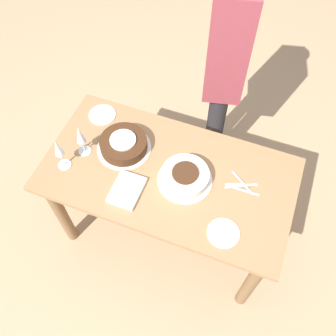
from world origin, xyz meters
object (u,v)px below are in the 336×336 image
(cake_center_white, at_px, (185,177))
(cake_front_chocolate, at_px, (124,144))
(person_cutting, at_px, (226,54))
(wine_glass_far, at_px, (58,149))
(wine_glass_near, at_px, (80,136))

(cake_center_white, bearing_deg, cake_front_chocolate, -10.92)
(cake_front_chocolate, xyz_separation_m, person_cutting, (-0.37, -0.66, 0.21))
(wine_glass_far, distance_m, person_cutting, 1.07)
(wine_glass_far, bearing_deg, person_cutting, -125.35)
(cake_front_chocolate, relative_size, person_cutting, 0.18)
(cake_center_white, height_order, person_cutting, person_cutting)
(cake_center_white, relative_size, person_cutting, 0.18)
(wine_glass_near, height_order, wine_glass_far, wine_glass_far)
(wine_glass_near, bearing_deg, cake_front_chocolate, -153.78)
(wine_glass_near, bearing_deg, cake_center_white, -177.82)
(person_cutting, bearing_deg, wine_glass_far, -48.63)
(cake_center_white, relative_size, cake_front_chocolate, 0.97)
(wine_glass_near, distance_m, person_cutting, 0.94)
(cake_center_white, bearing_deg, wine_glass_far, 12.59)
(cake_center_white, height_order, wine_glass_far, wine_glass_far)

